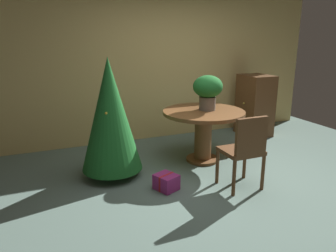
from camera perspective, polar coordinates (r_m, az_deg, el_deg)
ground_plane at (r=4.32m, az=10.46°, el=-9.60°), size 6.60×6.60×0.00m
back_wall_panel at (r=5.89m, az=-0.78°, el=10.56°), size 6.00×0.10×2.60m
round_dining_table at (r=4.79m, az=6.21°, el=0.25°), size 1.19×1.19×0.77m
flower_vase at (r=4.75m, az=6.96°, el=6.44°), size 0.43×0.43×0.50m
wooden_chair_near at (r=3.98m, az=13.28°, el=-3.78°), size 0.46×0.41×0.93m
holiday_tree at (r=4.23m, az=-10.09°, el=1.94°), size 0.79×0.79×1.57m
gift_box_purple at (r=4.03m, az=-0.30°, el=-9.77°), size 0.31×0.33×0.19m
wooden_cabinet at (r=6.28m, az=14.95°, el=3.52°), size 0.51×0.61×1.12m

